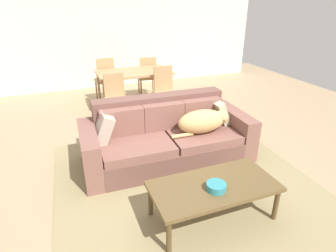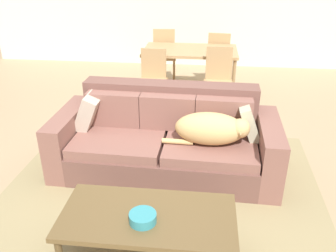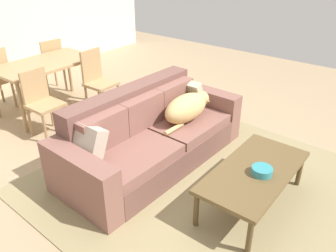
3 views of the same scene
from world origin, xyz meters
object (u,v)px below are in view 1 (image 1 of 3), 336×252
at_px(dining_chair_near_right, 165,89).
at_px(dining_chair_far_right, 147,75).
at_px(bowl_on_coffee_table, 216,187).
at_px(throw_pillow_by_right_arm, 219,112).
at_px(coffee_table, 214,188).
at_px(dining_chair_near_left, 116,96).
at_px(throw_pillow_by_left_arm, 103,127).
at_px(dog_on_left_cushion, 203,121).
at_px(dining_table, 134,75).
at_px(dining_chair_far_left, 105,78).
at_px(couch, 166,138).

height_order(dining_chair_near_right, dining_chair_far_right, dining_chair_near_right).
bearing_deg(bowl_on_coffee_table, throw_pillow_by_right_arm, 59.02).
distance_m(bowl_on_coffee_table, dining_chair_near_right, 2.95).
relative_size(coffee_table, dining_chair_near_right, 1.34).
distance_m(bowl_on_coffee_table, dining_chair_near_left, 2.95).
bearing_deg(coffee_table, throw_pillow_by_left_arm, 121.56).
bearing_deg(dog_on_left_cushion, dining_table, 100.04).
bearing_deg(throw_pillow_by_left_arm, dining_table, 65.07).
relative_size(bowl_on_coffee_table, dining_chair_far_right, 0.21).
bearing_deg(dining_table, throw_pillow_by_right_arm, -71.41).
distance_m(coffee_table, bowl_on_coffee_table, 0.11).
distance_m(coffee_table, dining_chair_near_right, 2.87).
xyz_separation_m(bowl_on_coffee_table, dining_chair_near_left, (-0.36, 2.93, 0.04)).
xyz_separation_m(throw_pillow_by_right_arm, dining_chair_far_left, (-1.19, 2.73, -0.05)).
bearing_deg(dining_chair_near_left, dining_chair_far_right, 50.12).
bearing_deg(dog_on_left_cushion, dining_chair_far_left, 107.21).
distance_m(throw_pillow_by_right_arm, dining_chair_near_left, 1.95).
bearing_deg(dining_chair_near_left, bowl_on_coffee_table, -83.36).
height_order(couch, dining_chair_far_right, dining_chair_far_right).
relative_size(throw_pillow_by_right_arm, dining_chair_far_right, 0.39).
relative_size(throw_pillow_by_left_arm, coffee_table, 0.29).
relative_size(dog_on_left_cushion, dining_table, 0.59).
height_order(throw_pillow_by_left_arm, bowl_on_coffee_table, throw_pillow_by_left_arm).
xyz_separation_m(dining_chair_near_right, dining_chair_far_right, (0.03, 1.20, -0.01)).
height_order(bowl_on_coffee_table, dining_chair_near_left, dining_chair_near_left).
relative_size(dining_chair_far_left, dining_chair_far_right, 1.04).
bearing_deg(coffee_table, dining_chair_far_right, 81.89).
distance_m(dining_table, dining_chair_near_left, 0.80).
bearing_deg(dining_chair_far_left, dining_table, 123.69).
relative_size(throw_pillow_by_left_arm, dining_table, 0.26).
distance_m(throw_pillow_by_right_arm, coffee_table, 1.58).
height_order(coffee_table, dining_chair_near_left, dining_chair_near_left).
bearing_deg(dining_chair_far_left, throw_pillow_by_right_arm, 109.33).
distance_m(dog_on_left_cushion, throw_pillow_by_left_arm, 1.33).
height_order(coffee_table, dining_chair_far_right, dining_chair_far_right).
bearing_deg(dining_table, dining_chair_near_right, -55.65).
distance_m(dog_on_left_cushion, throw_pillow_by_right_arm, 0.43).
bearing_deg(throw_pillow_by_right_arm, dining_table, 108.59).
distance_m(coffee_table, dining_chair_near_left, 2.88).
relative_size(throw_pillow_by_right_arm, coffee_table, 0.29).
height_order(dog_on_left_cushion, bowl_on_coffee_table, dog_on_left_cushion).
distance_m(couch, coffee_table, 1.30).
relative_size(coffee_table, dining_chair_far_left, 1.32).
height_order(dining_chair_near_left, dining_chair_far_right, dining_chair_far_right).
bearing_deg(couch, coffee_table, -87.63).
bearing_deg(coffee_table, dining_chair_far_left, 95.13).
xyz_separation_m(throw_pillow_by_right_arm, dining_table, (-0.71, 2.11, 0.11)).
bearing_deg(dining_chair_far_right, coffee_table, 88.70).
height_order(dog_on_left_cushion, coffee_table, dog_on_left_cushion).
xyz_separation_m(dining_table, dining_chair_near_left, (-0.50, -0.59, -0.20)).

